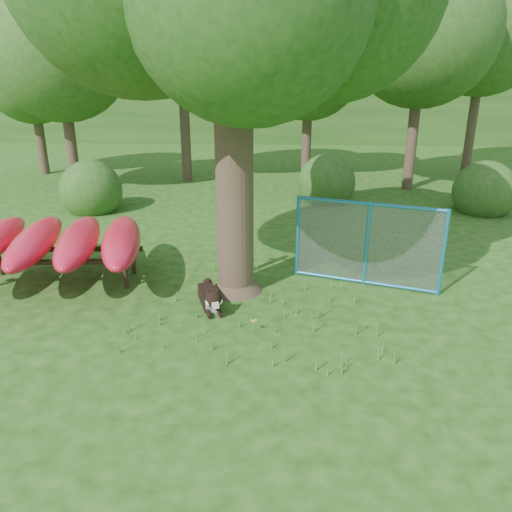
{
  "coord_description": "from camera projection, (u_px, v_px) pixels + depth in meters",
  "views": [
    {
      "loc": [
        0.63,
        -6.61,
        3.91
      ],
      "look_at": [
        0.2,
        1.2,
        1.0
      ],
      "focal_mm": 35.0,
      "sensor_mm": 36.0,
      "label": 1
    }
  ],
  "objects": [
    {
      "name": "husky_dog",
      "position": [
        210.0,
        298.0,
        8.7
      ],
      "size": [
        0.57,
        1.17,
        0.53
      ],
      "rotation": [
        0.0,
        0.0,
        0.32
      ],
      "color": "black",
      "rests_on": "ground"
    },
    {
      "name": "ground",
      "position": [
        239.0,
        345.0,
        7.58
      ],
      "size": [
        80.0,
        80.0,
        0.0
      ],
      "primitive_type": "plane",
      "color": "#19430D",
      "rests_on": "ground"
    },
    {
      "name": "fence_section",
      "position": [
        367.0,
        244.0,
        9.46
      ],
      "size": [
        2.69,
        0.96,
        2.74
      ],
      "rotation": [
        0.0,
        0.0,
        -0.32
      ],
      "color": "teal",
      "rests_on": "ground"
    },
    {
      "name": "bg_tree_c",
      "position": [
        309.0,
        65.0,
        18.24
      ],
      "size": [
        4.0,
        4.0,
        6.12
      ],
      "color": "#3E2E22",
      "rests_on": "ground"
    },
    {
      "name": "shrub_right",
      "position": [
        481.0,
        212.0,
        14.73
      ],
      "size": [
        1.8,
        1.8,
        1.8
      ],
      "primitive_type": "sphere",
      "color": "#254E19",
      "rests_on": "ground"
    },
    {
      "name": "bg_tree_f",
      "position": [
        31.0,
        76.0,
        18.91
      ],
      "size": [
        3.6,
        3.6,
        5.55
      ],
      "color": "#3E2E22",
      "rests_on": "ground"
    },
    {
      "name": "bg_tree_a",
      "position": [
        59.0,
        51.0,
        15.71
      ],
      "size": [
        4.4,
        4.4,
        6.7
      ],
      "color": "#3E2E22",
      "rests_on": "ground"
    },
    {
      "name": "wooden_post",
      "position": [
        232.0,
        242.0,
        9.78
      ],
      "size": [
        0.39,
        0.14,
        1.43
      ],
      "rotation": [
        0.0,
        0.0,
        -0.05
      ],
      "color": "#706354",
      "rests_on": "ground"
    },
    {
      "name": "bg_tree_d",
      "position": [
        423.0,
        31.0,
        15.84
      ],
      "size": [
        4.8,
        4.8,
        7.5
      ],
      "color": "#3E2E22",
      "rests_on": "ground"
    },
    {
      "name": "bg_tree_b",
      "position": [
        180.0,
        18.0,
        17.01
      ],
      "size": [
        5.2,
        5.2,
        8.22
      ],
      "color": "#3E2E22",
      "rests_on": "ground"
    },
    {
      "name": "shrub_mid",
      "position": [
        326.0,
        201.0,
        15.9
      ],
      "size": [
        1.8,
        1.8,
        1.8
      ],
      "primitive_type": "sphere",
      "color": "#254E19",
      "rests_on": "ground"
    },
    {
      "name": "kayak_rack",
      "position": [
        57.0,
        242.0,
        9.59
      ],
      "size": [
        3.81,
        3.38,
        1.08
      ],
      "rotation": [
        0.0,
        0.0,
        0.08
      ],
      "color": "black",
      "rests_on": "ground"
    },
    {
      "name": "wooded_hillside",
      "position": [
        275.0,
        86.0,
        32.74
      ],
      "size": [
        80.0,
        12.0,
        6.0
      ],
      "primitive_type": "cube",
      "color": "#254E19",
      "rests_on": "ground"
    },
    {
      "name": "wildflower_clump",
      "position": [
        253.0,
        322.0,
        7.9
      ],
      "size": [
        0.1,
        0.1,
        0.23
      ],
      "rotation": [
        0.0,
        0.0,
        -0.22
      ],
      "color": "#41872C",
      "rests_on": "ground"
    },
    {
      "name": "bg_tree_e",
      "position": [
        485.0,
        33.0,
        18.45
      ],
      "size": [
        4.6,
        4.6,
        7.55
      ],
      "color": "#3E2E22",
      "rests_on": "ground"
    },
    {
      "name": "shrub_left",
      "position": [
        94.0,
        211.0,
        14.85
      ],
      "size": [
        1.8,
        1.8,
        1.8
      ],
      "primitive_type": "sphere",
      "color": "#254E19",
      "rests_on": "ground"
    }
  ]
}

